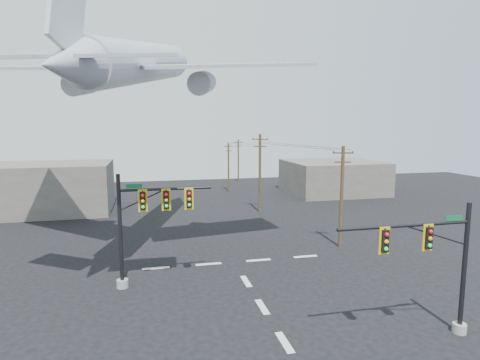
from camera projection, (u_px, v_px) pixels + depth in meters
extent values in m
plane|color=black|center=(285.00, 342.00, 19.89)|extent=(120.00, 120.00, 0.00)
cube|color=beige|center=(285.00, 342.00, 19.88)|extent=(0.40, 2.00, 0.01)
cube|color=beige|center=(262.00, 307.00, 23.74)|extent=(0.40, 2.00, 0.01)
cube|color=beige|center=(246.00, 281.00, 27.60)|extent=(0.40, 2.00, 0.01)
cube|color=beige|center=(156.00, 268.00, 30.13)|extent=(2.00, 0.40, 0.01)
cube|color=beige|center=(209.00, 264.00, 31.02)|extent=(2.00, 0.40, 0.01)
cube|color=beige|center=(258.00, 260.00, 31.91)|extent=(2.00, 0.40, 0.01)
cube|color=beige|center=(305.00, 256.00, 32.80)|extent=(2.00, 0.40, 0.01)
cylinder|color=gray|center=(459.00, 328.00, 20.79)|extent=(0.69, 0.69, 0.49)
cylinder|color=black|center=(464.00, 269.00, 20.35)|extent=(0.24, 0.24, 6.90)
cylinder|color=black|center=(405.00, 226.00, 19.22)|extent=(7.10, 0.16, 0.16)
cylinder|color=black|center=(436.00, 235.00, 19.69)|extent=(3.74, 0.08, 0.08)
cube|color=black|center=(428.00, 238.00, 19.42)|extent=(0.34, 0.30, 1.08)
cube|color=gold|center=(428.00, 237.00, 19.44)|extent=(0.54, 0.04, 1.33)
sphere|color=red|center=(431.00, 232.00, 19.21)|extent=(0.20, 0.20, 0.20)
sphere|color=orange|center=(430.00, 239.00, 19.26)|extent=(0.20, 0.20, 0.20)
sphere|color=#0DD642|center=(430.00, 245.00, 19.31)|extent=(0.20, 0.20, 0.20)
cube|color=black|center=(384.00, 241.00, 18.90)|extent=(0.34, 0.30, 1.08)
cube|color=gold|center=(384.00, 241.00, 18.91)|extent=(0.54, 0.04, 1.33)
sphere|color=red|center=(387.00, 235.00, 18.69)|extent=(0.20, 0.20, 0.20)
sphere|color=orange|center=(386.00, 242.00, 18.73)|extent=(0.20, 0.20, 0.20)
sphere|color=#0DD642|center=(386.00, 249.00, 18.78)|extent=(0.20, 0.20, 0.20)
cube|color=#0C5730|center=(454.00, 218.00, 19.72)|extent=(0.94, 0.04, 0.26)
cylinder|color=gray|center=(122.00, 284.00, 26.55)|extent=(0.76, 0.76, 0.54)
cylinder|color=black|center=(120.00, 232.00, 26.06)|extent=(0.26, 0.26, 7.60)
cylinder|color=black|center=(166.00, 189.00, 26.35)|extent=(5.98, 0.17, 0.17)
cylinder|color=black|center=(143.00, 200.00, 26.11)|extent=(3.26, 0.09, 0.09)
cube|color=black|center=(143.00, 201.00, 25.96)|extent=(0.37, 0.33, 1.19)
cube|color=gold|center=(143.00, 201.00, 25.98)|extent=(0.60, 0.04, 1.47)
sphere|color=red|center=(143.00, 195.00, 25.73)|extent=(0.22, 0.22, 0.22)
sphere|color=orange|center=(143.00, 201.00, 25.78)|extent=(0.22, 0.22, 0.22)
sphere|color=#0DD642|center=(143.00, 207.00, 25.83)|extent=(0.22, 0.22, 0.22)
cube|color=black|center=(166.00, 200.00, 26.29)|extent=(0.37, 0.33, 1.19)
cube|color=gold|center=(166.00, 200.00, 26.31)|extent=(0.60, 0.04, 1.47)
sphere|color=red|center=(166.00, 194.00, 26.06)|extent=(0.22, 0.22, 0.22)
sphere|color=orange|center=(166.00, 200.00, 26.11)|extent=(0.22, 0.22, 0.22)
sphere|color=#0DD642|center=(166.00, 206.00, 26.16)|extent=(0.22, 0.22, 0.22)
cube|color=black|center=(189.00, 199.00, 26.62)|extent=(0.37, 0.33, 1.19)
cube|color=gold|center=(189.00, 199.00, 26.64)|extent=(0.60, 0.04, 1.47)
sphere|color=red|center=(189.00, 194.00, 26.39)|extent=(0.22, 0.22, 0.22)
sphere|color=orange|center=(189.00, 199.00, 26.44)|extent=(0.22, 0.22, 0.22)
sphere|color=#0DD642|center=(189.00, 205.00, 26.50)|extent=(0.22, 0.22, 0.22)
cube|color=#0C5730|center=(134.00, 186.00, 25.80)|extent=(1.03, 0.04, 0.28)
cylinder|color=#4D3821|center=(342.00, 197.00, 34.79)|extent=(0.30, 0.30, 8.90)
cube|color=#4D3821|center=(343.00, 153.00, 34.25)|extent=(1.74, 0.61, 0.12)
cube|color=#4D3821|center=(343.00, 162.00, 34.36)|extent=(1.36, 0.50, 0.12)
cylinder|color=black|center=(334.00, 152.00, 34.28)|extent=(0.10, 0.10, 0.12)
cylinder|color=black|center=(343.00, 152.00, 34.24)|extent=(0.10, 0.10, 0.12)
cylinder|color=black|center=(353.00, 152.00, 34.20)|extent=(0.10, 0.10, 0.12)
cylinder|color=#4D3821|center=(260.00, 173.00, 48.84)|extent=(0.32, 0.32, 9.59)
cube|color=#4D3821|center=(260.00, 139.00, 48.27)|extent=(1.90, 0.66, 0.13)
cube|color=#4D3821|center=(260.00, 147.00, 48.39)|extent=(1.49, 0.54, 0.13)
cylinder|color=black|center=(253.00, 138.00, 48.30)|extent=(0.11, 0.11, 0.13)
cylinder|color=black|center=(260.00, 138.00, 48.25)|extent=(0.11, 0.11, 0.13)
cylinder|color=black|center=(267.00, 138.00, 48.21)|extent=(0.11, 0.11, 0.13)
cylinder|color=#4D3821|center=(228.00, 167.00, 64.06)|extent=(0.27, 0.27, 7.79)
cube|color=#4D3821|center=(228.00, 146.00, 63.59)|extent=(1.50, 0.76, 0.11)
cube|color=#4D3821|center=(228.00, 151.00, 63.69)|extent=(1.17, 0.61, 0.11)
cylinder|color=black|center=(225.00, 146.00, 63.15)|extent=(0.09, 0.09, 0.11)
cylinder|color=black|center=(228.00, 146.00, 63.58)|extent=(0.09, 0.09, 0.11)
cylinder|color=black|center=(232.00, 146.00, 64.01)|extent=(0.09, 0.09, 0.11)
cylinder|color=#4D3821|center=(238.00, 160.00, 76.11)|extent=(0.27, 0.27, 7.91)
cube|color=#4D3821|center=(238.00, 142.00, 75.64)|extent=(1.57, 0.66, 0.11)
cube|color=#4D3821|center=(238.00, 146.00, 75.74)|extent=(1.23, 0.54, 0.11)
cylinder|color=black|center=(235.00, 142.00, 75.23)|extent=(0.09, 0.09, 0.11)
cylinder|color=black|center=(238.00, 142.00, 75.62)|extent=(0.09, 0.09, 0.11)
cylinder|color=black|center=(241.00, 142.00, 76.02)|extent=(0.09, 0.09, 0.11)
cylinder|color=black|center=(287.00, 146.00, 41.08)|extent=(3.14, 15.32, 0.03)
cylinder|color=black|center=(237.00, 144.00, 55.76)|extent=(0.61, 15.81, 0.03)
cylinder|color=black|center=(230.00, 144.00, 69.46)|extent=(4.23, 11.53, 0.03)
cylinder|color=black|center=(302.00, 145.00, 41.45)|extent=(3.00, 15.32, 0.03)
cylinder|color=black|center=(248.00, 144.00, 56.11)|extent=(0.92, 15.81, 0.03)
cylinder|color=black|center=(238.00, 144.00, 69.78)|extent=(4.26, 11.53, 0.03)
cylinder|color=#A9ADB5|center=(141.00, 62.00, 32.72)|extent=(9.42, 20.68, 6.36)
cone|color=#A9ADB5|center=(177.00, 61.00, 44.62)|extent=(4.61, 5.74, 3.90)
cone|color=#A9ADB5|center=(65.00, 64.00, 20.81)|extent=(4.29, 5.59, 3.58)
cube|color=#A9ADB5|center=(48.00, 68.00, 32.06)|extent=(12.74, 12.29, 0.95)
cube|color=#A9ADB5|center=(228.00, 65.00, 30.84)|extent=(13.63, 6.15, 0.95)
cylinder|color=#A9ADB5|center=(81.00, 84.00, 33.07)|extent=(2.80, 3.88, 2.30)
cylinder|color=#A9ADB5|center=(202.00, 83.00, 32.22)|extent=(2.80, 3.88, 2.30)
cube|color=#A9ADB5|center=(68.00, 4.00, 21.02)|extent=(1.63, 4.38, 5.77)
cube|color=#A9ADB5|center=(11.00, 57.00, 21.51)|extent=(5.46, 4.62, 0.52)
cube|color=#A9ADB5|center=(129.00, 55.00, 20.97)|extent=(5.17, 2.48, 0.52)
cube|color=#655F59|center=(34.00, 188.00, 48.79)|extent=(18.00, 10.00, 6.00)
cube|color=#655F59|center=(333.00, 177.00, 63.04)|extent=(14.00, 12.00, 5.00)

